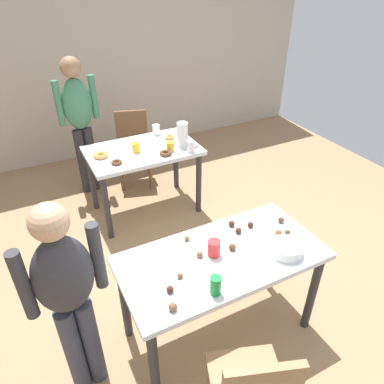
# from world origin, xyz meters

# --- Properties ---
(ground_plane) EXTENTS (6.40, 6.40, 0.00)m
(ground_plane) POSITION_xyz_m (0.00, 0.00, 0.00)
(ground_plane) COLOR #9E7A56
(wall_back) EXTENTS (6.40, 0.10, 2.60)m
(wall_back) POSITION_xyz_m (0.00, 3.20, 1.30)
(wall_back) COLOR #BCB2A3
(wall_back) RESTS_ON ground_plane
(dining_table_near) EXTENTS (1.34, 0.67, 0.75)m
(dining_table_near) POSITION_xyz_m (-0.10, -0.22, 0.65)
(dining_table_near) COLOR silver
(dining_table_near) RESTS_ON ground_plane
(dining_table_far) EXTENTS (1.12, 0.70, 0.75)m
(dining_table_far) POSITION_xyz_m (-0.00, 1.49, 0.64)
(dining_table_far) COLOR silver
(dining_table_far) RESTS_ON ground_plane
(chair_far_table) EXTENTS (0.50, 0.50, 0.87)m
(chair_far_table) POSITION_xyz_m (0.12, 2.20, 0.50)
(chair_far_table) COLOR brown
(chair_far_table) RESTS_ON ground_plane
(person_girl_near) EXTENTS (0.45, 0.23, 1.42)m
(person_girl_near) POSITION_xyz_m (-1.05, -0.17, 0.84)
(person_girl_near) COLOR #383D4C
(person_girl_near) RESTS_ON ground_plane
(person_adult_far) EXTENTS (0.46, 0.24, 1.56)m
(person_adult_far) POSITION_xyz_m (-0.45, 2.21, 0.94)
(person_adult_far) COLOR #28282D
(person_adult_far) RESTS_ON ground_plane
(mixing_bowl) EXTENTS (0.21, 0.21, 0.07)m
(mixing_bowl) POSITION_xyz_m (0.28, -0.39, 0.79)
(mixing_bowl) COLOR white
(mixing_bowl) RESTS_ON dining_table_near
(soda_can) EXTENTS (0.07, 0.07, 0.12)m
(soda_can) POSITION_xyz_m (-0.29, -0.47, 0.81)
(soda_can) COLOR #198438
(soda_can) RESTS_ON dining_table_near
(fork_near) EXTENTS (0.17, 0.02, 0.01)m
(fork_near) POSITION_xyz_m (-0.02, -0.40, 0.75)
(fork_near) COLOR silver
(fork_near) RESTS_ON dining_table_near
(cup_near_0) EXTENTS (0.08, 0.08, 0.11)m
(cup_near_0) POSITION_xyz_m (-0.14, -0.19, 0.81)
(cup_near_0) COLOR red
(cup_near_0) RESTS_ON dining_table_near
(cake_ball_0) EXTENTS (0.04, 0.04, 0.04)m
(cake_ball_0) POSITION_xyz_m (-0.23, 0.02, 0.77)
(cake_ball_0) COLOR brown
(cake_ball_0) RESTS_ON dining_table_near
(cake_ball_1) EXTENTS (0.04, 0.04, 0.04)m
(cake_ball_1) POSITION_xyz_m (0.23, -0.06, 0.77)
(cake_ball_1) COLOR #3D2319
(cake_ball_1) RESTS_ON dining_table_near
(cake_ball_2) EXTENTS (0.04, 0.04, 0.04)m
(cake_ball_2) POSITION_xyz_m (0.47, -0.12, 0.77)
(cake_ball_2) COLOR brown
(cake_ball_2) RESTS_ON dining_table_near
(cake_ball_3) EXTENTS (0.04, 0.04, 0.04)m
(cake_ball_3) POSITION_xyz_m (0.36, -0.22, 0.77)
(cake_ball_3) COLOR brown
(cake_ball_3) RESTS_ON dining_table_near
(cake_ball_4) EXTENTS (0.04, 0.04, 0.04)m
(cake_ball_4) POSITION_xyz_m (-0.42, -0.27, 0.77)
(cake_ball_4) COLOR brown
(cake_ball_4) RESTS_ON dining_table_near
(cake_ball_5) EXTENTS (0.04, 0.04, 0.04)m
(cake_ball_5) POSITION_xyz_m (0.12, 0.01, 0.77)
(cake_ball_5) COLOR #3D2319
(cake_ball_5) RESTS_ON dining_table_near
(cake_ball_6) EXTENTS (0.04, 0.04, 0.04)m
(cake_ball_6) POSITION_xyz_m (0.42, -0.25, 0.77)
(cake_ball_6) COLOR brown
(cake_ball_6) RESTS_ON dining_table_near
(cake_ball_7) EXTENTS (0.04, 0.04, 0.04)m
(cake_ball_7) POSITION_xyz_m (-0.23, -0.17, 0.77)
(cake_ball_7) COLOR brown
(cake_ball_7) RESTS_ON dining_table_near
(cake_ball_8) EXTENTS (0.04, 0.04, 0.04)m
(cake_ball_8) POSITION_xyz_m (0.12, -0.08, 0.77)
(cake_ball_8) COLOR #3D2319
(cake_ball_8) RESTS_ON dining_table_near
(cake_ball_9) EXTENTS (0.05, 0.05, 0.05)m
(cake_ball_9) POSITION_xyz_m (-0.56, -0.47, 0.77)
(cake_ball_9) COLOR brown
(cake_ball_9) RESTS_ON dining_table_near
(cake_ball_10) EXTENTS (0.04, 0.04, 0.04)m
(cake_ball_10) POSITION_xyz_m (-0.52, -0.35, 0.77)
(cake_ball_10) COLOR #3D2319
(cake_ball_10) RESTS_ON dining_table_near
(cake_ball_11) EXTENTS (0.05, 0.05, 0.05)m
(cake_ball_11) POSITION_xyz_m (-0.01, -0.20, 0.77)
(cake_ball_11) COLOR brown
(cake_ball_11) RESTS_ON dining_table_near
(pitcher_far) EXTENTS (0.11, 0.11, 0.25)m
(pitcher_far) POSITION_xyz_m (0.40, 1.38, 0.87)
(pitcher_far) COLOR white
(pitcher_far) RESTS_ON dining_table_far
(cup_far_0) EXTENTS (0.07, 0.07, 0.11)m
(cup_far_0) POSITION_xyz_m (0.41, 1.22, 0.81)
(cup_far_0) COLOR white
(cup_far_0) RESTS_ON dining_table_far
(cup_far_1) EXTENTS (0.08, 0.08, 0.10)m
(cup_far_1) POSITION_xyz_m (-0.08, 1.46, 0.80)
(cup_far_1) COLOR yellow
(cup_far_1) RESTS_ON dining_table_far
(cup_far_2) EXTENTS (0.08, 0.08, 0.09)m
(cup_far_2) POSITION_xyz_m (0.24, 1.33, 0.80)
(cup_far_2) COLOR yellow
(cup_far_2) RESTS_ON dining_table_far
(cup_far_3) EXTENTS (0.08, 0.08, 0.11)m
(cup_far_3) POSITION_xyz_m (0.26, 1.77, 0.80)
(cup_far_3) COLOR white
(cup_far_3) RESTS_ON dining_table_far
(donut_far_0) EXTENTS (0.12, 0.12, 0.04)m
(donut_far_0) POSITION_xyz_m (0.16, 1.26, 0.77)
(donut_far_0) COLOR brown
(donut_far_0) RESTS_ON dining_table_far
(donut_far_1) EXTENTS (0.14, 0.14, 0.04)m
(donut_far_1) POSITION_xyz_m (-0.43, 1.50, 0.77)
(donut_far_1) COLOR gold
(donut_far_1) RESTS_ON dining_table_far
(donut_far_2) EXTENTS (0.11, 0.11, 0.03)m
(donut_far_2) POSITION_xyz_m (0.35, 1.60, 0.77)
(donut_far_2) COLOR gold
(donut_far_2) RESTS_ON dining_table_far
(donut_far_3) EXTENTS (0.10, 0.10, 0.03)m
(donut_far_3) POSITION_xyz_m (0.49, 1.31, 0.76)
(donut_far_3) COLOR pink
(donut_far_3) RESTS_ON dining_table_far
(donut_far_4) EXTENTS (0.10, 0.10, 0.03)m
(donut_far_4) POSITION_xyz_m (-0.33, 1.30, 0.77)
(donut_far_4) COLOR brown
(donut_far_4) RESTS_ON dining_table_far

